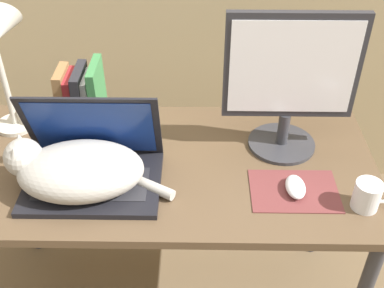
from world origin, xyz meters
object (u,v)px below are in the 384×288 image
object	(u,v)px
mug	(368,195)
laptop	(93,166)
desk_lamp	(3,50)
external_monitor	(290,82)
cat	(75,169)
computer_mouse	(295,187)
book_row	(82,98)

from	to	relation	value
mug	laptop	bearing A→B (deg)	172.46
desk_lamp	mug	size ratio (longest dim) A/B	3.99
mug	external_monitor	bearing A→B (deg)	125.44
cat	desk_lamp	xyz separation A→B (m)	(-0.24, 0.28, 0.23)
computer_mouse	external_monitor	bearing A→B (deg)	92.67
book_row	desk_lamp	world-z (taller)	desk_lamp
book_row	desk_lamp	distance (m)	0.28
external_monitor	mug	world-z (taller)	external_monitor
laptop	computer_mouse	xyz separation A→B (m)	(0.58, -0.04, -0.03)
book_row	mug	size ratio (longest dim) A/B	2.01
mug	book_row	bearing A→B (deg)	155.50
laptop	cat	world-z (taller)	laptop
cat	desk_lamp	bearing A→B (deg)	130.79
book_row	external_monitor	bearing A→B (deg)	-9.76
cat	computer_mouse	distance (m)	0.63
external_monitor	desk_lamp	bearing A→B (deg)	175.85
book_row	cat	bearing A→B (deg)	-82.61
cat	mug	distance (m)	0.81
computer_mouse	cat	bearing A→B (deg)	179.69
laptop	desk_lamp	size ratio (longest dim) A/B	0.87
laptop	book_row	world-z (taller)	laptop
laptop	mug	xyz separation A→B (m)	(0.77, -0.10, -0.01)
external_monitor	mug	bearing A→B (deg)	-54.56
laptop	external_monitor	xyz separation A→B (m)	(0.57, 0.17, 0.18)
computer_mouse	book_row	distance (m)	0.75
computer_mouse	laptop	bearing A→B (deg)	175.62
external_monitor	desk_lamp	size ratio (longest dim) A/B	1.00
book_row	desk_lamp	size ratio (longest dim) A/B	0.50
external_monitor	computer_mouse	bearing A→B (deg)	-87.33
cat	desk_lamp	distance (m)	0.43
laptop	book_row	size ratio (longest dim) A/B	1.74
cat	mug	size ratio (longest dim) A/B	4.31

